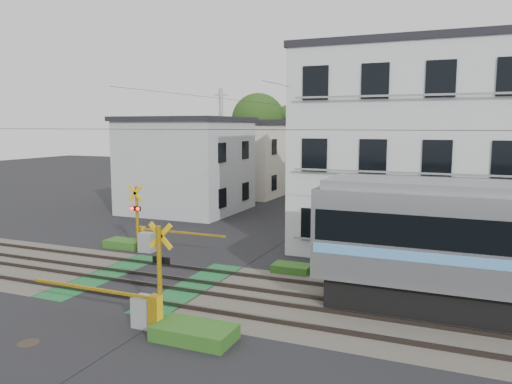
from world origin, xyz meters
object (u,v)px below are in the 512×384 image
at_px(pedestrian, 348,174).
at_px(manhole_cover, 29,343).
at_px(crossing_signal_near, 147,304).
at_px(crossing_signal_far, 146,236).
at_px(apartment_block, 415,149).

relative_size(pedestrian, manhole_cover, 3.08).
height_order(crossing_signal_near, crossing_signal_far, same).
bearing_deg(crossing_signal_near, apartment_block, 65.78).
xyz_separation_m(crossing_signal_far, manhole_cover, (2.86, -9.39, -0.70)).
relative_size(apartment_block, pedestrian, 5.72).
relative_size(crossing_signal_near, apartment_block, 0.46).
xyz_separation_m(crossing_signal_near, manhole_cover, (-2.32, -2.08, -0.70)).
distance_m(pedestrian, manhole_cover, 39.95).
distance_m(crossing_signal_far, pedestrian, 30.65).
bearing_deg(manhole_cover, crossing_signal_far, 106.91).
xyz_separation_m(pedestrian, manhole_cover, (0.28, -39.94, -0.88)).
height_order(crossing_signal_near, pedestrian, crossing_signal_near).
bearing_deg(pedestrian, crossing_signal_near, 74.67).
distance_m(crossing_signal_near, pedestrian, 37.94).
relative_size(apartment_block, manhole_cover, 17.63).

